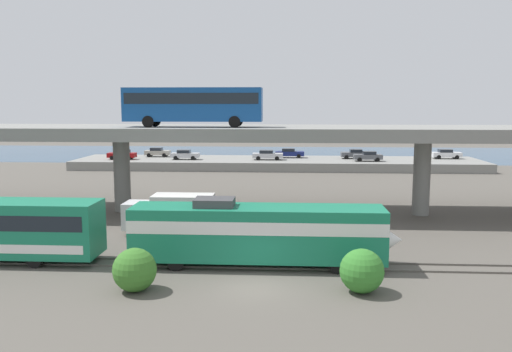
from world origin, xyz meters
TOP-DOWN VIEW (x-y plane):
  - ground_plane at (0.00, 0.00)m, footprint 260.00×260.00m
  - rail_strip_near at (0.00, 3.27)m, footprint 110.00×0.12m
  - rail_strip_far at (0.00, 4.73)m, footprint 110.00×0.12m
  - train_locomotive at (0.62, 4.00)m, footprint 16.44×3.04m
  - highway_overpass at (0.00, 20.00)m, footprint 96.00×10.35m
  - transit_bus_on_overpass at (-6.58, 18.54)m, footprint 12.00×2.68m
  - service_truck_west at (-7.14, 11.64)m, footprint 6.80×2.46m
  - pier_parking_lot at (0.00, 55.00)m, footprint 62.75×12.01m
  - parked_car_0 at (12.16, 56.39)m, footprint 4.19×2.00m
  - parked_car_1 at (1.90, 57.29)m, footprint 4.58×1.86m
  - parked_car_2 at (26.55, 57.14)m, footprint 4.48×1.87m
  - parked_car_3 at (13.74, 52.75)m, footprint 4.23×1.90m
  - parked_car_4 at (-1.49, 53.82)m, footprint 4.66×2.00m
  - parked_car_5 at (-14.32, 53.48)m, footprint 4.35×1.85m
  - parked_car_6 at (-24.11, 53.06)m, footprint 4.29×1.84m
  - parked_car_7 at (-19.67, 57.57)m, footprint 4.04×1.89m
  - harbor_water at (0.00, 78.00)m, footprint 140.00×36.00m
  - shrub_left at (-6.38, -0.90)m, footprint 2.33×2.33m
  - shrub_right at (5.61, -0.36)m, footprint 2.34×2.34m

SIDE VIEW (x-z plane):
  - ground_plane at x=0.00m, z-range 0.00..0.00m
  - harbor_water at x=0.00m, z-range 0.00..0.01m
  - rail_strip_near at x=0.00m, z-range 0.00..0.12m
  - rail_strip_far at x=0.00m, z-range 0.00..0.12m
  - pier_parking_lot at x=0.00m, z-range 0.00..1.34m
  - shrub_left at x=-6.38m, z-range 0.00..2.33m
  - shrub_right at x=5.61m, z-range 0.00..2.34m
  - service_truck_west at x=-7.14m, z-range 0.12..3.16m
  - parked_car_7 at x=-19.67m, z-range 1.36..2.86m
  - parked_car_6 at x=-24.11m, z-range 1.36..2.86m
  - parked_car_3 at x=13.74m, z-range 1.36..2.86m
  - parked_car_5 at x=-14.32m, z-range 1.36..2.86m
  - parked_car_2 at x=26.55m, z-range 1.36..2.86m
  - parked_car_0 at x=12.16m, z-range 1.36..2.86m
  - parked_car_1 at x=1.90m, z-range 1.37..2.87m
  - parked_car_4 at x=-1.49m, z-range 1.37..2.87m
  - train_locomotive at x=0.62m, z-range 0.10..4.28m
  - highway_overpass at x=0.00m, z-range 3.18..11.06m
  - transit_bus_on_overpass at x=-6.58m, z-range 8.24..11.64m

